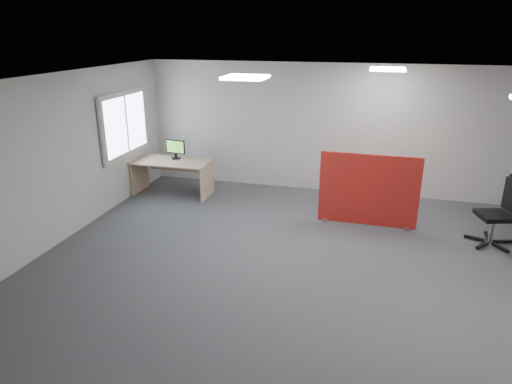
% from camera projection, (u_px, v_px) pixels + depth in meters
% --- Properties ---
extents(floor, '(9.00, 9.00, 0.00)m').
position_uv_depth(floor, '(336.00, 270.00, 6.68)').
color(floor, '#515459').
rests_on(floor, ground).
extents(ceiling, '(9.00, 7.00, 0.02)m').
position_uv_depth(ceiling, '(348.00, 82.00, 5.77)').
color(ceiling, white).
rests_on(ceiling, wall_back).
extents(wall_back, '(9.00, 0.02, 2.70)m').
position_uv_depth(wall_back, '(356.00, 131.00, 9.41)').
color(wall_back, silver).
rests_on(wall_back, floor).
extents(wall_front, '(9.00, 0.02, 2.70)m').
position_uv_depth(wall_front, '(296.00, 343.00, 3.04)').
color(wall_front, silver).
rests_on(wall_front, floor).
extents(wall_left, '(0.02, 7.00, 2.70)m').
position_uv_depth(wall_left, '(58.00, 160.00, 7.32)').
color(wall_left, silver).
rests_on(wall_left, floor).
extents(window, '(0.06, 1.70, 1.30)m').
position_uv_depth(window, '(125.00, 124.00, 9.05)').
color(window, white).
rests_on(window, wall_left).
extents(ceiling_lights, '(4.10, 4.10, 0.04)m').
position_uv_depth(ceiling_lights, '(376.00, 80.00, 6.31)').
color(ceiling_lights, white).
rests_on(ceiling_lights, ceiling).
extents(red_divider, '(1.73, 0.30, 1.30)m').
position_uv_depth(red_divider, '(368.00, 191.00, 8.04)').
color(red_divider, '#A41815').
rests_on(red_divider, floor).
extents(second_desk, '(1.61, 0.81, 0.73)m').
position_uv_depth(second_desk, '(173.00, 168.00, 9.63)').
color(second_desk, '#D9B18B').
rests_on(second_desk, floor).
extents(monitor_second, '(0.45, 0.20, 0.41)m').
position_uv_depth(monitor_second, '(175.00, 148.00, 9.61)').
color(monitor_second, black).
rests_on(monitor_second, second_desk).
extents(office_chair, '(0.75, 0.72, 1.13)m').
position_uv_depth(office_chair, '(503.00, 208.00, 7.28)').
color(office_chair, black).
rests_on(office_chair, floor).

